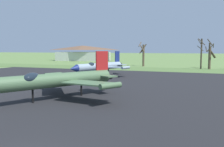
# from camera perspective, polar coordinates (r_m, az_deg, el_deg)

# --- Properties ---
(asphalt_apron) EXTENTS (85.32, 57.57, 0.05)m
(asphalt_apron) POSITION_cam_1_polar(r_m,az_deg,el_deg) (26.63, 3.49, -5.23)
(asphalt_apron) COLOR black
(asphalt_apron) RESTS_ON ground
(grass_verge_strip) EXTENTS (145.32, 12.00, 0.06)m
(grass_verge_strip) POSITION_cam_1_polar(r_m,az_deg,el_deg) (60.50, 13.03, 0.91)
(grass_verge_strip) COLOR #527038
(grass_verge_strip) RESTS_ON ground
(jet_fighter_front_right) EXTENTS (11.65, 13.52, 4.96)m
(jet_fighter_front_right) POSITION_cam_1_polar(r_m,az_deg,el_deg) (24.50, -13.30, -1.48)
(jet_fighter_front_right) COLOR #4C6B47
(jet_fighter_front_right) RESTS_ON ground
(jet_fighter_rear_center) EXTENTS (10.27, 13.45, 4.78)m
(jet_fighter_rear_center) POSITION_cam_1_polar(r_m,az_deg,el_deg) (44.24, -3.18, 1.78)
(jet_fighter_rear_center) COLOR #8EA3B2
(jet_fighter_rear_center) RESTS_ON ground
(info_placard_rear_center) EXTENTS (0.56, 0.33, 1.09)m
(info_placard_rear_center) POSITION_cam_1_polar(r_m,az_deg,el_deg) (38.82, -10.93, -0.79)
(info_placard_rear_center) COLOR black
(info_placard_rear_center) RESTS_ON ground
(bare_tree_far_left) EXTENTS (2.08, 2.38, 7.43)m
(bare_tree_far_left) POSITION_cam_1_polar(r_m,az_deg,el_deg) (71.64, 7.58, 4.83)
(bare_tree_far_left) COLOR brown
(bare_tree_far_left) RESTS_ON ground
(bare_tree_left_of_center) EXTENTS (2.01, 1.34, 7.93)m
(bare_tree_left_of_center) POSITION_cam_1_polar(r_m,az_deg,el_deg) (64.94, 20.91, 4.80)
(bare_tree_left_of_center) COLOR #42382D
(bare_tree_left_of_center) RESTS_ON ground
(bare_tree_center) EXTENTS (2.32, 2.51, 6.65)m
(bare_tree_center) POSITION_cam_1_polar(r_m,az_deg,el_deg) (64.90, 22.81, 3.71)
(bare_tree_center) COLOR brown
(bare_tree_center) RESTS_ON ground
(bare_tree_right_of_center) EXTENTS (2.17, 1.99, 7.99)m
(bare_tree_right_of_center) POSITION_cam_1_polar(r_m,az_deg,el_deg) (68.81, 22.61, 4.46)
(bare_tree_right_of_center) COLOR #42382D
(bare_tree_right_of_center) RESTS_ON ground
(visitor_building) EXTENTS (25.06, 10.57, 6.80)m
(visitor_building) POSITION_cam_1_polar(r_m,az_deg,el_deg) (106.12, -7.10, 4.90)
(visitor_building) COLOR beige
(visitor_building) RESTS_ON ground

